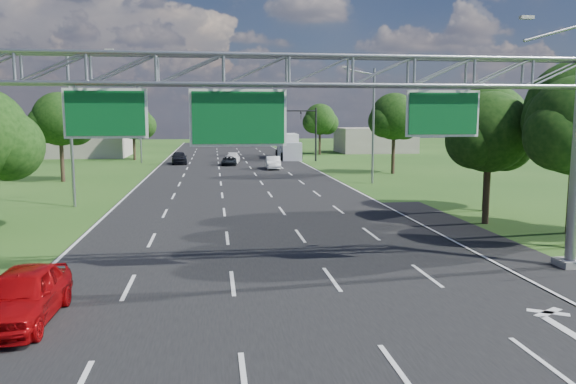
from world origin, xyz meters
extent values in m
plane|color=#224A16|center=(0.00, 30.00, 0.00)|extent=(220.00, 220.00, 0.00)
cube|color=black|center=(0.00, 30.00, 0.00)|extent=(18.00, 180.00, 0.02)
cube|color=black|center=(10.20, 14.00, 0.00)|extent=(3.00, 30.00, 0.02)
cube|color=gray|center=(11.50, 12.00, 0.15)|extent=(1.00, 1.00, 0.30)
cylinder|color=gray|center=(10.30, 12.00, 9.00)|extent=(2.54, 0.12, 0.79)
cube|color=beige|center=(9.10, 12.00, 9.50)|extent=(0.50, 0.22, 0.12)
cube|color=white|center=(-6.00, 11.98, 6.00)|extent=(2.80, 0.05, 1.70)
cube|color=#0A5422|center=(-6.00, 11.92, 6.00)|extent=(2.62, 0.05, 1.52)
cube|color=white|center=(-1.50, 11.98, 5.85)|extent=(3.40, 0.05, 2.00)
cube|color=#0A5422|center=(-1.50, 11.92, 5.85)|extent=(3.22, 0.05, 1.82)
cube|color=white|center=(6.00, 11.98, 6.00)|extent=(2.80, 0.05, 1.70)
cube|color=#0A5422|center=(6.00, 11.92, 6.00)|extent=(2.62, 0.05, 1.52)
cylinder|color=black|center=(11.00, 65.00, 3.50)|extent=(0.24, 0.24, 7.00)
cylinder|color=black|center=(5.00, 65.00, 6.60)|extent=(12.00, 0.18, 0.18)
imported|color=black|center=(-1.00, 65.00, 6.05)|extent=(0.18, 0.22, 1.10)
imported|color=black|center=(4.00, 65.00, 6.05)|extent=(0.18, 0.22, 1.10)
imported|color=black|center=(9.00, 65.00, 6.05)|extent=(0.18, 0.22, 1.10)
cylinder|color=gray|center=(-11.50, 30.00, 5.00)|extent=(0.20, 0.20, 10.00)
cylinder|color=gray|center=(-10.20, 30.00, 9.70)|extent=(2.78, 0.12, 0.60)
cube|color=beige|center=(-8.90, 30.00, 10.10)|extent=(0.55, 0.22, 0.12)
cylinder|color=gray|center=(-11.50, 65.00, 5.00)|extent=(0.20, 0.20, 10.00)
cylinder|color=gray|center=(-10.20, 65.00, 9.70)|extent=(2.78, 0.12, 0.60)
cube|color=beige|center=(-8.90, 65.00, 10.10)|extent=(0.55, 0.22, 0.12)
cylinder|color=gray|center=(11.50, 40.00, 5.00)|extent=(0.20, 0.20, 10.00)
cylinder|color=gray|center=(10.20, 40.00, 9.70)|extent=(2.78, 0.12, 0.60)
cube|color=beige|center=(8.90, 40.00, 10.10)|extent=(0.55, 0.22, 0.12)
cylinder|color=#2D2116|center=(13.50, 15.00, 1.87)|extent=(0.36, 0.36, 3.74)
sphere|color=black|center=(12.51, 14.70, 5.06)|extent=(3.08, 3.08, 3.08)
cylinder|color=#2D2116|center=(15.50, 18.00, 2.09)|extent=(0.36, 0.36, 4.18)
sphere|color=black|center=(14.38, 17.70, 5.68)|extent=(3.50, 3.50, 3.50)
cylinder|color=#2D2116|center=(12.50, 21.00, 1.65)|extent=(0.36, 0.36, 3.30)
sphere|color=black|center=(12.50, 21.00, 5.06)|extent=(4.40, 4.40, 4.40)
sphere|color=black|center=(13.60, 21.40, 4.51)|extent=(3.30, 3.30, 3.30)
sphere|color=black|center=(11.51, 20.70, 4.62)|extent=(3.08, 3.08, 3.08)
cylinder|color=#2D2116|center=(14.50, 25.00, 1.76)|extent=(0.36, 0.36, 3.52)
sphere|color=black|center=(14.50, 25.00, 5.44)|extent=(4.80, 4.80, 4.80)
sphere|color=black|center=(15.70, 25.40, 4.84)|extent=(3.60, 3.60, 3.60)
sphere|color=black|center=(13.42, 24.70, 4.96)|extent=(3.36, 3.36, 3.36)
sphere|color=black|center=(-12.80, 22.40, 4.40)|extent=(3.60, 3.60, 3.60)
cylinder|color=#2D2116|center=(-16.00, 45.00, 1.87)|extent=(0.36, 0.36, 3.74)
sphere|color=black|center=(-16.00, 45.00, 5.66)|extent=(4.80, 4.80, 4.80)
sphere|color=black|center=(-14.80, 45.40, 5.06)|extent=(3.60, 3.60, 3.60)
sphere|color=black|center=(-17.08, 44.70, 5.18)|extent=(3.36, 3.36, 3.36)
cylinder|color=#2D2116|center=(-13.00, 70.00, 1.65)|extent=(0.36, 0.36, 3.30)
sphere|color=black|center=(-13.00, 70.00, 5.22)|extent=(4.80, 4.80, 4.80)
sphere|color=black|center=(-11.80, 70.40, 4.62)|extent=(3.60, 3.60, 3.60)
sphere|color=black|center=(-14.08, 69.70, 4.74)|extent=(3.36, 3.36, 3.36)
cylinder|color=#2D2116|center=(16.00, 48.00, 1.98)|extent=(0.36, 0.36, 3.96)
sphere|color=black|center=(16.00, 48.00, 5.88)|extent=(4.80, 4.80, 4.80)
sphere|color=black|center=(17.20, 48.40, 5.28)|extent=(3.60, 3.60, 3.60)
sphere|color=black|center=(14.92, 47.70, 5.40)|extent=(3.36, 3.36, 3.36)
cylinder|color=#2D2116|center=(14.00, 78.00, 1.76)|extent=(0.36, 0.36, 3.52)
sphere|color=black|center=(14.00, 78.00, 5.44)|extent=(4.80, 4.80, 4.80)
sphere|color=black|center=(15.20, 78.40, 4.84)|extent=(3.60, 3.60, 3.60)
sphere|color=black|center=(12.92, 77.70, 4.96)|extent=(3.36, 3.36, 3.36)
cube|color=#9E9284|center=(-22.00, 78.00, 2.50)|extent=(14.00, 10.00, 5.00)
cube|color=#9E9284|center=(24.00, 82.00, 2.00)|extent=(12.00, 9.00, 4.00)
imported|color=#A3070A|center=(-7.90, 8.51, 0.80)|extent=(1.97, 4.75, 1.61)
imported|color=white|center=(0.01, 64.33, 0.61)|extent=(2.20, 4.39, 1.22)
imported|color=black|center=(-0.53, 60.22, 0.53)|extent=(1.99, 3.92, 1.06)
imported|color=black|center=(-6.64, 62.89, 0.78)|extent=(2.18, 4.72, 1.57)
imported|color=white|center=(4.24, 54.67, 0.71)|extent=(1.72, 4.40, 1.43)
cube|color=white|center=(8.00, 70.97, 1.81)|extent=(2.97, 6.71, 3.29)
cube|color=silver|center=(8.00, 66.36, 1.21)|extent=(2.64, 2.54, 2.41)
cylinder|color=black|center=(6.79, 66.58, 0.55)|extent=(0.38, 1.10, 1.10)
cylinder|color=black|center=(9.21, 66.58, 0.55)|extent=(0.38, 1.10, 1.10)
cylinder|color=black|center=(6.79, 73.17, 0.55)|extent=(0.38, 1.10, 1.10)
cylinder|color=black|center=(9.21, 73.17, 0.55)|extent=(0.38, 1.10, 1.10)
camera|label=1|loc=(-2.39, -7.90, 5.91)|focal=35.00mm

